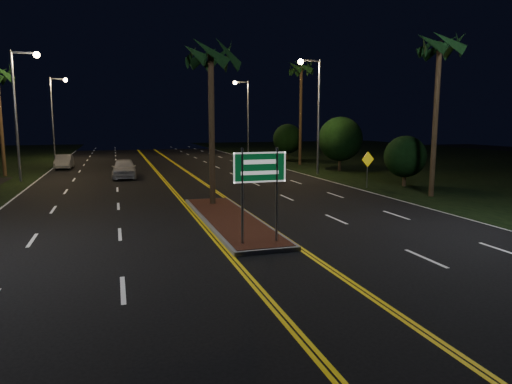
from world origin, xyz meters
name	(u,v)px	position (x,y,z in m)	size (l,w,h in m)	color
ground	(290,273)	(0.00, 0.00, 0.00)	(120.00, 120.00, 0.00)	black
grass_right	(480,164)	(30.00, 25.00, 0.00)	(40.00, 110.00, 0.01)	black
median_island	(230,219)	(0.00, 7.00, 0.08)	(2.25, 10.25, 0.17)	gray
highway_sign	(260,176)	(0.00, 2.80, 2.40)	(1.80, 0.08, 3.20)	gray
streetlight_left_mid	(21,100)	(-10.61, 24.00, 5.66)	(1.91, 0.44, 9.00)	gray
streetlight_left_far	(56,108)	(-10.61, 44.00, 5.66)	(1.91, 0.44, 9.00)	gray
streetlight_right_mid	(314,103)	(10.61, 22.00, 5.66)	(1.91, 0.44, 9.00)	gray
streetlight_right_far	(245,109)	(10.61, 42.00, 5.66)	(1.91, 0.44, 9.00)	gray
palm_median	(211,56)	(0.00, 10.50, 7.28)	(2.40, 2.40, 8.30)	#382819
palm_right_near	(440,46)	(12.50, 10.00, 8.21)	(2.40, 2.40, 9.30)	#382819
palm_right_far	(301,69)	(12.80, 30.00, 9.14)	(2.40, 2.40, 10.30)	#382819
shrub_near	(405,157)	(13.50, 14.00, 1.95)	(2.70, 2.70, 3.30)	#382819
shrub_mid	(340,139)	(14.00, 24.00, 2.73)	(3.78, 3.78, 4.62)	#382819
shrub_far	(288,139)	(13.80, 36.00, 2.34)	(3.24, 3.24, 3.96)	#382819
car_near	(124,167)	(-3.94, 24.06, 0.85)	(2.19, 5.11, 1.70)	silver
car_far	(64,160)	(-8.97, 32.92, 0.73)	(1.89, 4.40, 1.47)	#ADB1B7
warning_sign	(368,165)	(10.80, 14.08, 1.49)	(0.96, 0.21, 2.31)	gray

